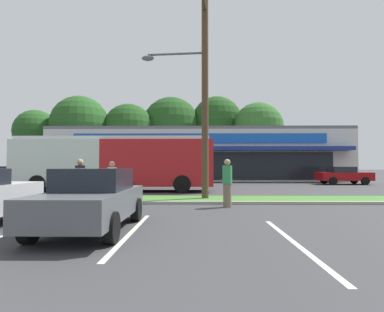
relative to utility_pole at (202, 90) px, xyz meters
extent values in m
cube|color=#427A2D|center=(-3.11, -0.06, -4.84)|extent=(56.00, 2.20, 0.12)
cube|color=#99968C|center=(-3.11, -1.28, -4.84)|extent=(56.00, 0.24, 0.12)
cube|color=silver|center=(-1.73, -6.57, -4.90)|extent=(0.12, 4.80, 0.01)
cube|color=silver|center=(1.75, -7.53, -4.90)|extent=(0.12, 4.80, 0.01)
cube|color=beige|center=(0.03, 22.86, -2.39)|extent=(29.97, 13.63, 5.04)
cube|color=black|center=(0.03, 16.00, -3.39)|extent=(25.18, 0.08, 2.62)
cube|color=navy|center=(0.03, 15.34, -1.78)|extent=(28.17, 1.40, 0.35)
cube|color=#1959AD|center=(0.03, 15.96, -0.77)|extent=(23.98, 0.16, 0.91)
cube|color=slate|center=(0.03, 22.86, 0.28)|extent=(29.97, 13.63, 0.30)
cylinder|color=#473323|center=(-22.09, 28.49, -2.91)|extent=(0.44, 0.44, 4.00)
sphere|color=#23511E|center=(-22.09, 28.49, 1.28)|extent=(5.82, 5.82, 5.82)
cylinder|color=#473323|center=(-15.93, 28.13, -2.87)|extent=(0.44, 0.44, 4.08)
sphere|color=#23511E|center=(-15.93, 28.13, 2.08)|extent=(7.77, 7.77, 7.77)
cylinder|color=#473323|center=(-9.62, 29.35, -2.98)|extent=(0.44, 0.44, 3.85)
sphere|color=#1E4719|center=(-9.62, 29.35, 1.59)|extent=(7.06, 7.06, 7.06)
cylinder|color=#473323|center=(-3.95, 31.87, -2.83)|extent=(0.44, 0.44, 4.15)
sphere|color=#1E4719|center=(-3.95, 31.87, 2.39)|extent=(8.39, 8.39, 8.39)
cylinder|color=#473323|center=(2.74, 32.45, -2.30)|extent=(0.44, 0.44, 5.22)
sphere|color=#1E4719|center=(2.74, 32.45, 3.09)|extent=(7.41, 7.41, 7.41)
cylinder|color=#473323|center=(8.35, 30.07, -2.78)|extent=(0.44, 0.44, 4.25)
sphere|color=#2D6026|center=(8.35, 30.07, 1.95)|extent=(6.95, 6.95, 6.95)
cylinder|color=#4C3826|center=(0.15, -0.01, -0.34)|extent=(0.30, 0.30, 9.13)
cube|color=#4C3826|center=(0.15, -0.01, 3.62)|extent=(0.36, 2.40, 0.14)
cylinder|color=#59595B|center=(-1.14, 0.10, 1.67)|extent=(2.60, 0.33, 0.10)
ellipsoid|color=#59595B|center=(-2.43, 0.22, 1.52)|extent=(0.56, 0.32, 0.24)
cube|color=#AD191E|center=(-2.50, 5.04, -3.20)|extent=(6.45, 2.56, 2.70)
cube|color=silver|center=(-8.36, 5.05, -3.20)|extent=(5.28, 2.56, 2.70)
cube|color=silver|center=(-5.14, 5.04, -1.75)|extent=(11.25, 2.31, 0.20)
cube|color=black|center=(-5.14, 6.35, -2.72)|extent=(10.78, 0.08, 1.19)
cube|color=black|center=(-11.03, 5.05, -2.88)|extent=(0.06, 2.17, 1.51)
cylinder|color=black|center=(-9.24, 3.88, -4.40)|extent=(1.00, 0.30, 1.00)
cylinder|color=black|center=(-9.24, 6.22, -4.40)|extent=(1.00, 0.30, 1.00)
cylinder|color=black|center=(-4.26, 3.87, -4.40)|extent=(1.00, 0.30, 1.00)
cylinder|color=black|center=(-4.26, 6.22, -4.40)|extent=(1.00, 0.30, 1.00)
cylinder|color=black|center=(-1.04, 3.87, -4.40)|extent=(1.00, 0.30, 1.00)
cylinder|color=black|center=(-1.03, 6.21, -4.40)|extent=(1.00, 0.30, 1.00)
cube|color=#333338|center=(-7.36, -1.96, -4.68)|extent=(0.08, 0.36, 0.45)
cube|color=slate|center=(-10.18, 12.40, -4.21)|extent=(4.60, 1.73, 0.76)
cube|color=black|center=(-10.41, 12.40, -3.62)|extent=(2.07, 1.52, 0.42)
cylinder|color=black|center=(-8.75, 13.22, -4.58)|extent=(0.64, 0.22, 0.64)
cylinder|color=black|center=(-8.75, 11.58, -4.58)|extent=(0.64, 0.22, 0.64)
cylinder|color=black|center=(-11.60, 13.22, -4.58)|extent=(0.64, 0.22, 0.64)
cylinder|color=black|center=(-11.60, 11.58, -4.58)|extent=(0.64, 0.22, 0.64)
cube|color=#515459|center=(-2.72, -6.42, -4.27)|extent=(1.72, 4.14, 0.63)
cube|color=black|center=(-2.72, -6.22, -3.69)|extent=(1.52, 1.86, 0.53)
cylinder|color=black|center=(-1.90, -7.71, -4.58)|extent=(0.22, 0.64, 0.64)
cylinder|color=black|center=(-3.54, -7.71, -4.58)|extent=(0.22, 0.64, 0.64)
cylinder|color=black|center=(-1.90, -5.14, -4.58)|extent=(0.22, 0.64, 0.64)
cylinder|color=black|center=(-3.54, -5.14, -4.58)|extent=(0.22, 0.64, 0.64)
cube|color=maroon|center=(11.87, 12.22, -4.25)|extent=(4.10, 1.88, 0.67)
cube|color=black|center=(11.66, 12.22, -3.69)|extent=(1.85, 1.65, 0.45)
cylinder|color=black|center=(13.14, 13.12, -4.58)|extent=(0.64, 0.22, 0.64)
cylinder|color=black|center=(13.14, 11.33, -4.58)|extent=(0.64, 0.22, 0.64)
cylinder|color=black|center=(10.59, 13.12, -4.58)|extent=(0.64, 0.22, 0.64)
cylinder|color=black|center=(10.59, 11.33, -4.58)|extent=(0.64, 0.22, 0.64)
cube|color=silver|center=(-15.22, 12.06, -4.25)|extent=(4.70, 1.83, 0.67)
cube|color=black|center=(-15.45, 12.06, -3.67)|extent=(2.11, 1.61, 0.49)
cylinder|color=black|center=(-13.76, 12.93, -4.58)|extent=(0.64, 0.22, 0.64)
cylinder|color=black|center=(-13.76, 11.19, -4.58)|extent=(0.64, 0.22, 0.64)
cylinder|color=black|center=(-16.67, 12.93, -4.58)|extent=(0.64, 0.22, 0.64)
cylinder|color=black|center=(-4.93, -5.25, -4.58)|extent=(0.22, 0.64, 0.64)
cylinder|color=#726651|center=(0.92, -2.15, -4.47)|extent=(0.31, 0.31, 0.87)
cylinder|color=#338C4C|center=(0.92, -2.15, -3.69)|extent=(0.36, 0.36, 0.69)
sphere|color=tan|center=(0.92, -2.15, -3.23)|extent=(0.24, 0.24, 0.24)
cylinder|color=#1E2338|center=(-4.63, -2.08, -4.47)|extent=(0.31, 0.31, 0.87)
cylinder|color=black|center=(-4.63, -2.08, -3.69)|extent=(0.36, 0.36, 0.69)
sphere|color=tan|center=(-4.63, -2.08, -3.22)|extent=(0.24, 0.24, 0.24)
cylinder|color=#726651|center=(-3.51, -1.73, -4.49)|extent=(0.29, 0.29, 0.83)
cylinder|color=silver|center=(-3.51, -1.73, -3.74)|extent=(0.35, 0.35, 0.66)
sphere|color=tan|center=(-3.51, -1.73, -3.30)|extent=(0.23, 0.23, 0.23)
camera|label=1|loc=(-0.21, -13.97, -3.35)|focal=29.62mm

